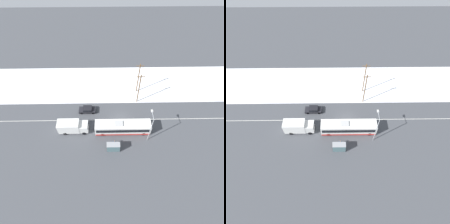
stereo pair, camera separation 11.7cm
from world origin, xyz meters
TOP-DOWN VIEW (x-y plane):
  - ground_plane at (0.00, 0.00)m, footprint 120.00×120.00m
  - snow_lot at (0.00, 11.98)m, footprint 80.00×13.70m
  - lane_marking_center at (0.00, 0.00)m, footprint 60.00×0.12m
  - city_bus at (0.20, -3.08)m, footprint 12.16×2.57m
  - box_truck at (-10.91, -2.81)m, footprint 6.60×2.30m
  - sedan_car at (-8.07, 2.60)m, footprint 4.03×1.80m
  - pedestrian_at_stop at (-1.69, -6.44)m, footprint 0.61×0.27m
  - bus_shelter at (-1.95, -7.88)m, footprint 2.77×1.20m
  - streetlamp at (5.55, -4.97)m, footprint 0.36×2.50m
  - utility_pole_roadside at (4.35, 5.53)m, footprint 1.80×0.24m
  - utility_pole_snowlot at (4.58, 9.13)m, footprint 1.80×0.24m

SIDE VIEW (x-z plane):
  - ground_plane at x=0.00m, z-range 0.00..0.00m
  - lane_marking_center at x=0.00m, z-range 0.00..0.00m
  - snow_lot at x=0.00m, z-range 0.00..0.12m
  - sedan_car at x=-8.07m, z-range 0.07..1.51m
  - pedestrian_at_stop at x=-1.69m, z-range 0.19..1.89m
  - city_bus at x=0.20m, z-range -0.04..3.24m
  - bus_shelter at x=-1.95m, z-range 0.47..2.87m
  - box_truck at x=-10.91m, z-range 0.15..3.42m
  - utility_pole_roadside at x=4.35m, z-range 0.19..9.21m
  - utility_pole_snowlot at x=4.58m, z-range 0.19..9.25m
  - streetlamp at x=5.55m, z-range 0.99..9.02m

